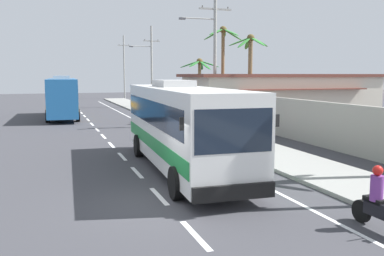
{
  "coord_description": "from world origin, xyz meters",
  "views": [
    {
      "loc": [
        -3.25,
        -11.85,
        3.85
      ],
      "look_at": [
        2.27,
        4.08,
        1.7
      ],
      "focal_mm": 39.19,
      "sensor_mm": 36.0,
      "label": 1
    }
  ],
  "objects": [
    {
      "name": "utility_pole_far",
      "position": [
        8.49,
        36.87,
        5.03
      ],
      "size": [
        3.6,
        0.24,
        9.5
      ],
      "color": "#9E9E99",
      "rests_on": "ground"
    },
    {
      "name": "palm_fourth",
      "position": [
        11.08,
        16.36,
        4.64
      ],
      "size": [
        3.18,
        3.15,
        6.81
      ],
      "color": "brown",
      "rests_on": "ground"
    },
    {
      "name": "palm_third",
      "position": [
        9.91,
        24.0,
        3.91
      ],
      "size": [
        3.51,
        3.38,
        5.33
      ],
      "color": "brown",
      "rests_on": "ground"
    },
    {
      "name": "palm_nearest",
      "position": [
        10.22,
        19.45,
        5.5
      ],
      "size": [
        3.14,
        3.23,
        7.69
      ],
      "color": "brown",
      "rests_on": "ground"
    },
    {
      "name": "ground_plane",
      "position": [
        0.0,
        0.0,
        0.0
      ],
      "size": [
        160.0,
        160.0,
        0.0
      ],
      "primitive_type": "plane",
      "color": "#3A3A3F"
    },
    {
      "name": "utility_pole_mid",
      "position": [
        8.43,
        17.0,
        5.39
      ],
      "size": [
        3.98,
        0.24,
        10.07
      ],
      "color": "#9E9E99",
      "rests_on": "ground"
    },
    {
      "name": "roadside_building",
      "position": [
        15.38,
        18.96,
        1.97
      ],
      "size": [
        16.48,
        7.1,
        3.91
      ],
      "color": "beige",
      "rests_on": "ground"
    },
    {
      "name": "boundary_wall",
      "position": [
        10.6,
        14.0,
        1.22
      ],
      "size": [
        0.24,
        60.0,
        2.43
      ],
      "primitive_type": "cube",
      "color": "#9E998E",
      "rests_on": "ground"
    },
    {
      "name": "lane_markings",
      "position": [
        2.25,
        14.83,
        0.0
      ],
      "size": [
        3.94,
        71.16,
        0.01
      ],
      "color": "white",
      "rests_on": "ground"
    },
    {
      "name": "coach_bus_far_lane",
      "position": [
        -1.96,
        27.0,
        1.96
      ],
      "size": [
        3.13,
        10.95,
        3.77
      ],
      "color": "#2366A8",
      "rests_on": "ground"
    },
    {
      "name": "motorcycle_beside_bus",
      "position": [
        4.43,
        -3.9,
        0.66
      ],
      "size": [
        0.56,
        1.96,
        1.62
      ],
      "color": "black",
      "rests_on": "ground"
    },
    {
      "name": "coach_bus_foreground",
      "position": [
        1.83,
        4.11,
        1.89
      ],
      "size": [
        3.29,
        11.3,
        3.62
      ],
      "color": "white",
      "rests_on": "ground"
    },
    {
      "name": "pedestrian_midwalk",
      "position": [
        7.68,
        22.0,
        0.96
      ],
      "size": [
        0.36,
        0.36,
        1.57
      ],
      "rotation": [
        0.0,
        0.0,
        4.85
      ],
      "color": "red",
      "rests_on": "sidewalk_kerb"
    },
    {
      "name": "utility_pole_distant",
      "position": [
        8.82,
        56.74,
        5.23
      ],
      "size": [
        1.88,
        0.24,
        10.14
      ],
      "color": "#9E9E99",
      "rests_on": "ground"
    },
    {
      "name": "sidewalk_kerb",
      "position": [
        6.8,
        10.0,
        0.07
      ],
      "size": [
        3.2,
        90.0,
        0.14
      ],
      "primitive_type": "cube",
      "color": "gray",
      "rests_on": "ground"
    },
    {
      "name": "pedestrian_near_kerb",
      "position": [
        6.81,
        12.51,
        1.01
      ],
      "size": [
        0.36,
        0.36,
        1.66
      ],
      "rotation": [
        0.0,
        0.0,
        3.45
      ],
      "color": "navy",
      "rests_on": "sidewalk_kerb"
    },
    {
      "name": "motorcycle_trailing",
      "position": [
        3.92,
        13.29,
        0.67
      ],
      "size": [
        0.56,
        1.96,
        1.66
      ],
      "color": "black",
      "rests_on": "ground"
    },
    {
      "name": "pedestrian_far_walk",
      "position": [
        6.93,
        20.25,
        1.0
      ],
      "size": [
        0.36,
        0.36,
        1.64
      ],
      "rotation": [
        0.0,
        0.0,
        1.88
      ],
      "color": "#75388E",
      "rests_on": "sidewalk_kerb"
    }
  ]
}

